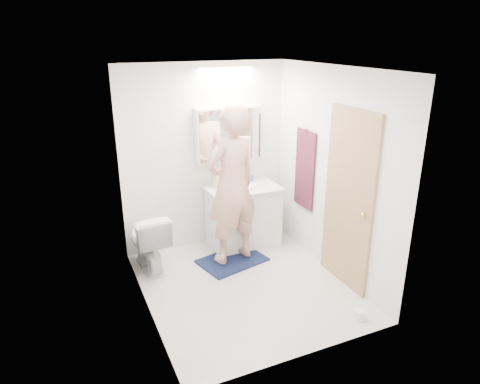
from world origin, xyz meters
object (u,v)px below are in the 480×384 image
soap_bottle_b (226,179)px  person (232,185)px  toothbrush_cup (251,179)px  toilet_paper_roll (359,314)px  vanity_cabinet (243,218)px  toilet (148,240)px  medicine_cabinet (229,134)px  soap_bottle_a (216,179)px

soap_bottle_b → person: bearing=-105.1°
person → toothbrush_cup: (0.51, 0.55, -0.15)m
toilet_paper_roll → toothbrush_cup: bearing=95.3°
vanity_cabinet → toilet_paper_roll: 2.05m
person → toilet: bearing=-28.8°
medicine_cabinet → toilet_paper_roll: 2.68m
medicine_cabinet → toilet: (-1.20, -0.33, -1.13)m
toilet → medicine_cabinet: bearing=-169.0°
toilet → toothbrush_cup: 1.60m
toothbrush_cup → toilet: bearing=-169.6°
soap_bottle_a → soap_bottle_b: (0.15, 0.03, -0.03)m
soap_bottle_b → toilet_paper_roll: 2.39m
vanity_cabinet → person: bearing=-130.3°
soap_bottle_b → toilet_paper_roll: (0.56, -2.17, -0.85)m
medicine_cabinet → soap_bottle_a: size_ratio=3.89×
medicine_cabinet → vanity_cabinet: bearing=-61.3°
person → toothbrush_cup: bearing=-146.6°
toothbrush_cup → soap_bottle_b: bearing=176.8°
medicine_cabinet → soap_bottle_b: (-0.06, -0.03, -0.60)m
toilet → person: (0.99, -0.27, 0.65)m
toilet → person: size_ratio=0.38×
toilet → soap_bottle_b: bearing=-169.7°
toilet → toothbrush_cup: bearing=-173.8°
vanity_cabinet → soap_bottle_a: soap_bottle_a is taller
medicine_cabinet → person: size_ratio=0.45×
vanity_cabinet → person: person is taller
person → soap_bottle_b: bearing=-118.5°
medicine_cabinet → toilet_paper_roll: bearing=-77.2°
soap_bottle_a → medicine_cabinet: bearing=16.0°
toilet → soap_bottle_b: (1.14, 0.30, 0.53)m
toilet_paper_roll → soap_bottle_b: bearing=104.4°
medicine_cabinet → person: (-0.21, -0.60, -0.48)m
soap_bottle_a → vanity_cabinet: bearing=-24.9°
person → toothbrush_cup: 0.76m
person → toilet_paper_roll: (0.71, -1.60, -0.97)m
toothbrush_cup → soap_bottle_a: bearing=-178.9°
soap_bottle_a → toilet_paper_roll: 2.42m
toilet → soap_bottle_a: soap_bottle_a is taller
soap_bottle_b → soap_bottle_a: bearing=-168.7°
toilet → person: person is taller
vanity_cabinet → person: size_ratio=0.46×
toothbrush_cup → toilet_paper_roll: (0.20, -2.15, -0.81)m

